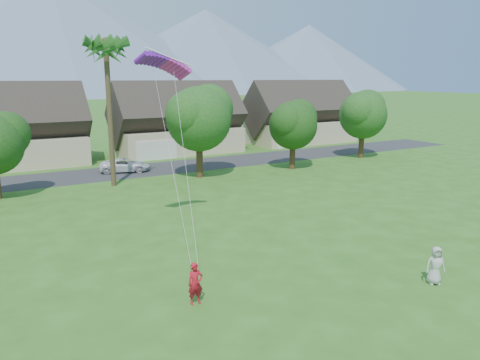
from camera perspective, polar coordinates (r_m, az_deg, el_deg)
ground at (r=19.04m, az=15.92°, el=-17.02°), size 500.00×500.00×0.00m
street at (r=47.81m, az=-14.52°, el=0.91°), size 90.00×7.00×0.01m
kite_flyer at (r=19.81m, az=-5.46°, el=-12.46°), size 0.68×0.48×1.79m
watcher at (r=23.23m, az=22.73°, el=-9.58°), size 1.03×0.91×1.78m
parked_car at (r=47.84m, az=-13.88°, el=1.77°), size 5.28×3.54×1.34m
mountain_ridge at (r=272.95m, az=-26.12°, el=15.37°), size 540.00×240.00×70.00m
houses_row at (r=56.05m, az=-16.73°, el=5.99°), size 72.75×8.19×8.86m
tree_row at (r=40.97m, az=-14.12°, el=5.99°), size 62.27×6.67×8.45m
fan_palm at (r=41.17m, az=-16.06°, el=15.56°), size 3.00×3.00×13.80m
parafoil_kite at (r=27.59m, az=-9.33°, el=14.00°), size 3.46×1.36×0.50m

